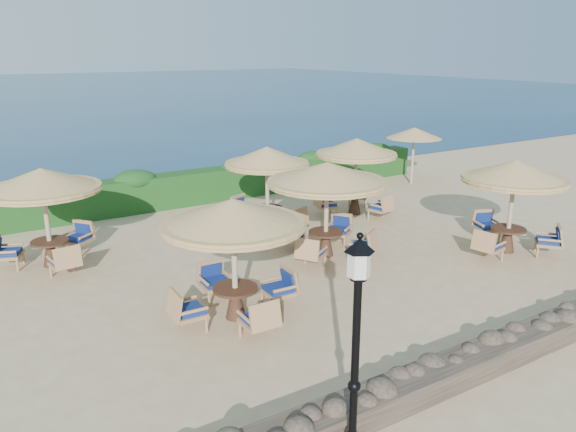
% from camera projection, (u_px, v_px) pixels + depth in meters
% --- Properties ---
extents(ground, '(120.00, 120.00, 0.00)m').
position_uv_depth(ground, '(337.00, 253.00, 15.87)').
color(ground, tan).
rests_on(ground, ground).
extents(sea, '(160.00, 160.00, 0.00)m').
position_uv_depth(sea, '(15.00, 93.00, 72.87)').
color(sea, '#0B294A').
rests_on(sea, ground).
extents(hedge, '(18.00, 0.90, 1.20)m').
position_uv_depth(hedge, '(226.00, 183.00, 21.56)').
color(hedge, '#133D13').
rests_on(hedge, ground).
extents(stone_wall, '(15.00, 0.65, 0.44)m').
position_uv_depth(stone_wall, '(530.00, 339.00, 10.76)').
color(stone_wall, brown).
rests_on(stone_wall, ground).
extents(lamp_post, '(0.44, 0.44, 3.31)m').
position_uv_depth(lamp_post, '(355.00, 363.00, 7.47)').
color(lamp_post, black).
rests_on(lamp_post, ground).
extents(extra_parasol, '(2.30, 2.30, 2.41)m').
position_uv_depth(extra_parasol, '(414.00, 133.00, 23.42)').
color(extra_parasol, tan).
rests_on(extra_parasol, ground).
extents(cafe_set_0, '(3.03, 3.03, 2.65)m').
position_uv_depth(cafe_set_0, '(234.00, 235.00, 11.55)').
color(cafe_set_0, tan).
rests_on(cafe_set_0, ground).
extents(cafe_set_1, '(3.30, 3.30, 2.65)m').
position_uv_depth(cafe_set_1, '(327.00, 188.00, 15.17)').
color(cafe_set_1, tan).
rests_on(cafe_set_1, ground).
extents(cafe_set_2, '(2.88, 2.88, 2.65)m').
position_uv_depth(cafe_set_2, '(514.00, 186.00, 15.46)').
color(cafe_set_2, tan).
rests_on(cafe_set_2, ground).
extents(cafe_set_3, '(2.98, 2.98, 2.65)m').
position_uv_depth(cafe_set_3, '(44.00, 195.00, 14.43)').
color(cafe_set_3, tan).
rests_on(cafe_set_3, ground).
extents(cafe_set_4, '(2.66, 2.87, 2.65)m').
position_uv_depth(cafe_set_4, '(267.00, 168.00, 17.53)').
color(cafe_set_4, tan).
rests_on(cafe_set_4, ground).
extents(cafe_set_5, '(2.83, 2.83, 2.65)m').
position_uv_depth(cafe_set_5, '(356.00, 160.00, 19.16)').
color(cafe_set_5, tan).
rests_on(cafe_set_5, ground).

